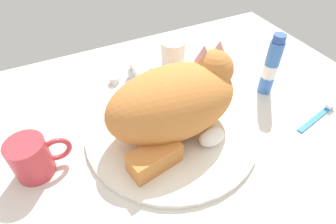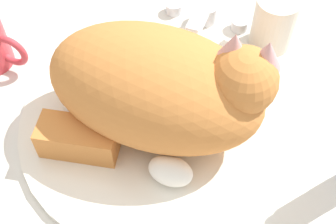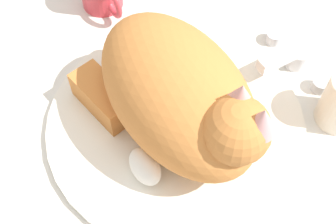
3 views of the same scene
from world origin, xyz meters
TOP-DOWN VIEW (x-y plane):
  - ground_plane at (0.00, 0.00)cm, footprint 110.00×82.50cm
  - sink_basin at (0.00, 0.00)cm, footprint 37.26×37.26cm
  - faucet at (0.00, 21.17)cm, footprint 14.09×9.75cm
  - cat at (0.87, -0.13)cm, footprint 28.70×19.54cm
  - coffee_mug at (-27.77, 1.98)cm, footprint 11.08×7.12cm
  - rinse_cup at (11.00, 21.01)cm, footprint 6.51×6.51cm
  - toothpaste_bottle at (27.56, 1.94)cm, footprint 3.47×3.47cm
  - toothbrush at (32.30, -11.26)cm, footprint 13.34×4.12cm

SIDE VIEW (x-z plane):
  - ground_plane at x=0.00cm, z-range -3.00..0.00cm
  - toothbrush at x=32.30cm, z-range -0.27..1.33cm
  - sink_basin at x=0.00cm, z-range 0.00..1.14cm
  - faucet at x=0.00cm, z-range -0.37..4.70cm
  - coffee_mug at x=-27.77cm, z-range 0.00..8.08cm
  - rinse_cup at x=11.00cm, z-range 0.00..8.61cm
  - toothpaste_bottle at x=27.56cm, z-range -0.49..15.25cm
  - cat at x=0.87cm, z-range 0.29..16.72cm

